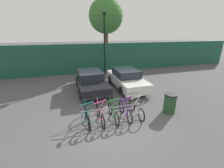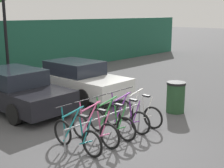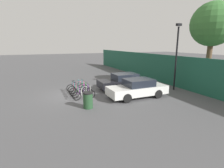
% 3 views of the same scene
% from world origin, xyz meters
% --- Properties ---
extents(ground_plane, '(120.00, 120.00, 0.00)m').
position_xyz_m(ground_plane, '(0.00, 0.00, 0.00)').
color(ground_plane, '#4C4C4F').
extents(hoarding_wall, '(36.00, 0.16, 2.88)m').
position_xyz_m(hoarding_wall, '(0.00, 9.50, 1.44)').
color(hoarding_wall, '#19513D').
rests_on(hoarding_wall, ground).
extents(bike_rack, '(2.99, 0.04, 0.57)m').
position_xyz_m(bike_rack, '(0.31, 0.68, 0.48)').
color(bike_rack, gray).
rests_on(bike_rack, ground).
extents(bicycle_teal, '(0.68, 1.71, 1.05)m').
position_xyz_m(bicycle_teal, '(-0.92, 0.53, 0.38)').
color(bicycle_teal, black).
rests_on(bicycle_teal, ground).
extents(bicycle_pink, '(0.68, 1.71, 1.05)m').
position_xyz_m(bicycle_pink, '(-0.31, 0.53, 0.38)').
color(bicycle_pink, black).
rests_on(bicycle_pink, ground).
extents(bicycle_green, '(0.68, 1.71, 1.05)m').
position_xyz_m(bicycle_green, '(0.32, 0.53, 0.38)').
color(bicycle_green, black).
rests_on(bicycle_green, ground).
extents(bicycle_purple, '(0.68, 1.71, 1.05)m').
position_xyz_m(bicycle_purple, '(0.93, 0.53, 0.38)').
color(bicycle_purple, black).
rests_on(bicycle_purple, ground).
extents(bicycle_white, '(0.68, 1.71, 1.05)m').
position_xyz_m(bicycle_white, '(1.53, 0.53, 0.38)').
color(bicycle_white, black).
rests_on(bicycle_white, ground).
extents(car_black, '(1.91, 4.51, 1.40)m').
position_xyz_m(car_black, '(-0.08, 4.59, 0.69)').
color(car_black, black).
rests_on(car_black, ground).
extents(car_white, '(1.91, 4.51, 1.40)m').
position_xyz_m(car_white, '(2.54, 4.39, 0.69)').
color(car_white, silver).
rests_on(car_white, ground).
extents(lamp_post, '(0.24, 0.44, 5.58)m').
position_xyz_m(lamp_post, '(1.94, 8.50, 3.14)').
color(lamp_post, black).
rests_on(lamp_post, ground).
extents(trash_bin, '(0.63, 0.63, 1.03)m').
position_xyz_m(trash_bin, '(3.31, 0.32, 0.52)').
color(trash_bin, '#234728').
rests_on(trash_bin, ground).
extents(tree_behind_hoarding, '(3.62, 3.62, 7.36)m').
position_xyz_m(tree_behind_hoarding, '(2.84, 11.30, 5.49)').
color(tree_behind_hoarding, brown).
rests_on(tree_behind_hoarding, ground).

